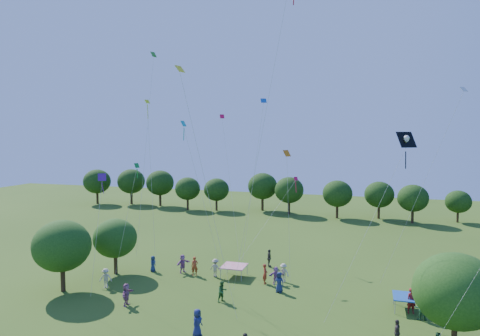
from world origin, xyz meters
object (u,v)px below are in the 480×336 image
at_px(near_tree_north, 115,238).
at_px(near_tree_east, 456,291).
at_px(tent_blue, 408,297).
at_px(tent_red_stripe, 234,266).
at_px(pirate_kite, 405,142).
at_px(near_tree_west, 62,246).
at_px(red_high_kite, 281,34).

distance_m(near_tree_north, near_tree_east, 29.25).
bearing_deg(near_tree_north, tent_blue, -2.49).
xyz_separation_m(near_tree_north, near_tree_east, (28.40, -6.98, 0.39)).
relative_size(tent_red_stripe, tent_blue, 1.00).
xyz_separation_m(near_tree_north, tent_blue, (26.24, -1.14, -2.43)).
bearing_deg(tent_red_stripe, tent_blue, -13.06).
xyz_separation_m(near_tree_north, tent_red_stripe, (11.23, 2.34, -2.43)).
relative_size(near_tree_east, pirate_kite, 0.50).
height_order(near_tree_west, pirate_kite, pirate_kite).
relative_size(near_tree_west, near_tree_east, 0.99).
bearing_deg(tent_red_stripe, pirate_kite, -26.70).
xyz_separation_m(near_tree_east, red_high_kite, (-11.25, 1.13, 16.38)).
distance_m(near_tree_west, near_tree_east, 30.16).
height_order(pirate_kite, red_high_kite, red_high_kite).
xyz_separation_m(tent_red_stripe, tent_blue, (15.02, -3.48, 0.00)).
relative_size(tent_red_stripe, pirate_kite, 0.18).
bearing_deg(near_tree_east, red_high_kite, 174.25).
bearing_deg(pirate_kite, tent_blue, 76.78).
bearing_deg(near_tree_west, near_tree_east, -3.13).
height_order(near_tree_east, tent_red_stripe, near_tree_east).
distance_m(near_tree_east, tent_blue, 6.83).
bearing_deg(near_tree_east, near_tree_north, 166.19).
bearing_deg(near_tree_north, near_tree_west, -107.77).
height_order(near_tree_east, pirate_kite, pirate_kite).
xyz_separation_m(near_tree_north, pirate_kite, (25.39, -4.78, 9.40)).
xyz_separation_m(near_tree_west, tent_red_stripe, (12.94, 7.68, -2.91)).
height_order(tent_red_stripe, red_high_kite, red_high_kite).
bearing_deg(pirate_kite, red_high_kite, -172.62).
bearing_deg(red_high_kite, pirate_kite, 7.38).
distance_m(near_tree_west, near_tree_north, 5.62).
xyz_separation_m(near_tree_east, tent_red_stripe, (-17.18, 9.32, -2.82)).
xyz_separation_m(tent_red_stripe, pirate_kite, (14.16, -7.12, 11.83)).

